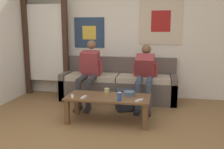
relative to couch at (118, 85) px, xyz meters
name	(u,v)px	position (x,y,z in m)	size (l,w,h in m)	color
ground_plane	(84,147)	(-0.08, -2.16, -0.30)	(18.00, 18.00, 0.00)	brown
wall_back	(118,36)	(-0.07, 0.36, 0.98)	(10.00, 0.07, 2.55)	silver
door_frame	(46,40)	(-1.62, 0.14, 0.90)	(1.00, 0.10, 2.15)	#382319
couch	(118,85)	(0.00, 0.00, 0.00)	(2.31, 0.71, 0.85)	#564C47
coffee_table	(108,100)	(0.04, -1.24, 0.04)	(1.30, 0.57, 0.41)	brown
person_seated_adult	(89,70)	(-0.51, -0.40, 0.36)	(0.47, 0.87, 1.22)	#2D2D33
person_seated_teen	(145,73)	(0.55, -0.33, 0.34)	(0.47, 1.03, 1.14)	#384256
backpack	(125,101)	(0.23, -0.68, -0.12)	(0.37, 0.32, 0.38)	#282D38
ceramic_bowl	(129,93)	(0.36, -1.14, 0.15)	(0.18, 0.18, 0.07)	#475B75
pillar_candle	(107,90)	(-0.03, -1.03, 0.15)	(0.09, 0.09, 0.09)	tan
drink_can_blue	(119,96)	(0.25, -1.44, 0.17)	(0.07, 0.07, 0.12)	#28479E
game_controller_near_left	(72,96)	(-0.49, -1.39, 0.12)	(0.08, 0.15, 0.03)	white
game_controller_near_right	(84,97)	(-0.31, -1.40, 0.12)	(0.05, 0.15, 0.03)	white
game_controller_far_center	(139,100)	(0.53, -1.41, 0.12)	(0.11, 0.14, 0.03)	white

